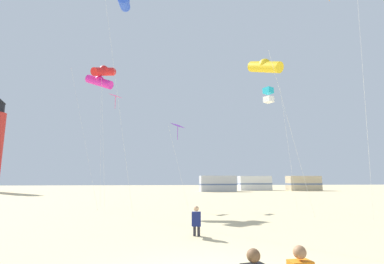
{
  "coord_description": "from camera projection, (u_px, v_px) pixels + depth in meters",
  "views": [
    {
      "loc": [
        -1.05,
        -6.2,
        2.15
      ],
      "look_at": [
        0.99,
        10.83,
        5.05
      ],
      "focal_mm": 26.23,
      "sensor_mm": 36.0,
      "label": 1
    }
  ],
  "objects": [
    {
      "name": "rv_van_white",
      "position": [
        255.0,
        183.0,
        56.18
      ],
      "size": [
        6.5,
        2.52,
        2.8
      ],
      "rotation": [
        0.0,
        0.0,
        -0.03
      ],
      "color": "white",
      "rests_on": "ground"
    },
    {
      "name": "kite_tube_gold",
      "position": [
        265.0,
        66.0,
        17.84
      ],
      "size": [
        3.2,
        3.56,
        9.96
      ],
      "color": "silver",
      "rests_on": "ground"
    },
    {
      "name": "rv_van_silver",
      "position": [
        218.0,
        184.0,
        50.29
      ],
      "size": [
        6.48,
        2.44,
        2.8
      ],
      "rotation": [
        0.0,
        0.0,
        0.02
      ],
      "color": "#B7BABF",
      "rests_on": "ground"
    },
    {
      "name": "kite_diamond_violet",
      "position": [
        178.0,
        128.0,
        23.02
      ],
      "size": [
        1.68,
        1.46,
        6.73
      ],
      "color": "silver",
      "rests_on": "ground"
    },
    {
      "name": "kite_tube_magenta",
      "position": [
        99.0,
        81.0,
        23.48
      ],
      "size": [
        2.57,
        1.71,
        10.95
      ],
      "color": "silver",
      "rests_on": "ground"
    },
    {
      "name": "kite_box_cyan",
      "position": [
        268.0,
        95.0,
        21.28
      ],
      "size": [
        2.22,
        2.22,
        9.04
      ],
      "color": "silver",
      "rests_on": "ground"
    },
    {
      "name": "rv_van_tan",
      "position": [
        304.0,
        183.0,
        54.29
      ],
      "size": [
        6.51,
        2.55,
        2.8
      ],
      "rotation": [
        0.0,
        0.0,
        0.03
      ],
      "color": "#C6B28C",
      "rests_on": "ground"
    },
    {
      "name": "kite_tube_blue",
      "position": [
        124.0,
        2.0,
        18.93
      ],
      "size": [
        2.3,
        2.52,
        14.7
      ],
      "color": "silver",
      "rests_on": "ground"
    },
    {
      "name": "kite_tube_scarlet",
      "position": [
        104.0,
        71.0,
        23.68
      ],
      "size": [
        3.43,
        3.74,
        11.87
      ],
      "color": "silver",
      "rests_on": "ground"
    },
    {
      "name": "kite_flyer_standing",
      "position": [
        196.0,
        220.0,
        10.59
      ],
      "size": [
        0.39,
        0.54,
        1.16
      ],
      "rotation": [
        0.0,
        0.0,
        2.97
      ],
      "color": "navy",
      "rests_on": "ground"
    },
    {
      "name": "kite_diamond_rainbow",
      "position": [
        114.0,
        100.0,
        25.57
      ],
      "size": [
        2.02,
        2.02,
        9.9
      ],
      "color": "silver",
      "rests_on": "ground"
    }
  ]
}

